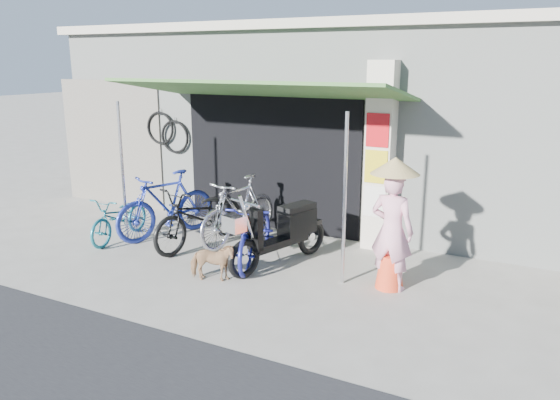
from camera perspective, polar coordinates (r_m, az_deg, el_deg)
The scene contains 13 objects.
ground at distance 7.42m, azimuth -2.21°, elevation -9.41°, with size 80.00×80.00×0.00m, color gray.
bicycle_shop at distance 11.55m, azimuth 10.38°, elevation 8.42°, with size 12.30×5.30×3.66m.
shop_pillar at distance 8.84m, azimuth 10.45°, elevation 4.43°, with size 0.42×0.44×3.00m.
awning at distance 8.66m, azimuth -2.27°, elevation 11.22°, with size 4.60×1.88×2.72m.
neighbour_left at distance 12.04m, azimuth -17.13°, elevation 5.69°, with size 2.60×0.06×2.60m, color #6B665B.
bike_teal at distance 9.69m, azimuth -16.38°, elevation -1.77°, with size 0.52×1.49×0.79m, color #1C7080.
bike_blue at distance 9.62m, azimuth -11.80°, elevation -0.48°, with size 0.54×1.91×1.15m, color navy.
bike_black at distance 9.03m, azimuth -8.29°, elevation -1.67°, with size 0.69×1.97×1.03m, color black.
bike_silver at distance 9.11m, azimuth -4.30°, elevation -1.08°, with size 0.53×1.89×1.13m, color silver.
bike_navy at distance 8.25m, azimuth -2.52°, elevation -3.34°, with size 0.64×1.83×0.96m, color navy.
street_dog at distance 7.67m, azimuth -7.11°, elevation -6.44°, with size 0.30×0.66×0.56m, color #A08C54.
moped at distance 8.12m, azimuth 0.19°, elevation -3.40°, with size 0.83×1.93×1.12m.
nun at distance 7.34m, azimuth 11.64°, elevation -2.60°, with size 0.64×0.64×1.79m.
Camera 1 is at (3.37, -5.89, 3.00)m, focal length 35.00 mm.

